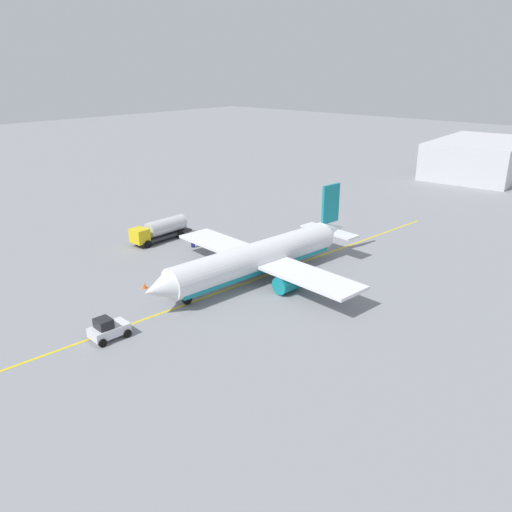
% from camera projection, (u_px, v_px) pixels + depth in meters
% --- Properties ---
extents(ground_plane, '(400.00, 400.00, 0.00)m').
position_uv_depth(ground_plane, '(256.00, 279.00, 62.57)').
color(ground_plane, gray).
extents(airplane, '(32.09, 28.35, 9.64)m').
position_uv_depth(airplane, '(259.00, 258.00, 61.96)').
color(airplane, white).
rests_on(airplane, ground).
extents(fuel_tanker, '(9.83, 2.95, 3.15)m').
position_uv_depth(fuel_tanker, '(160.00, 229.00, 75.83)').
color(fuel_tanker, '#2D2D33').
rests_on(fuel_tanker, ground).
extents(pushback_tug, '(3.72, 2.51, 2.20)m').
position_uv_depth(pushback_tug, '(108.00, 329.00, 48.64)').
color(pushback_tug, silver).
rests_on(pushback_tug, ground).
extents(refueling_worker, '(0.52, 0.62, 1.71)m').
position_uv_depth(refueling_worker, '(193.00, 242.00, 73.23)').
color(refueling_worker, navy).
rests_on(refueling_worker, ground).
extents(safety_cone_nose, '(0.56, 0.56, 0.62)m').
position_uv_depth(safety_cone_nose, '(145.00, 286.00, 59.91)').
color(safety_cone_nose, '#F2590F').
rests_on(safety_cone_nose, ground).
extents(safety_cone_wingtip, '(0.62, 0.62, 0.69)m').
position_uv_depth(safety_cone_wingtip, '(153.00, 288.00, 59.29)').
color(safety_cone_wingtip, '#F2590F').
rests_on(safety_cone_wingtip, ground).
extents(distant_hangar, '(31.88, 21.17, 8.12)m').
position_uv_depth(distant_hangar, '(480.00, 157.00, 120.97)').
color(distant_hangar, silver).
rests_on(distant_hangar, ground).
extents(taxi_line_marking, '(73.13, 6.99, 0.01)m').
position_uv_depth(taxi_line_marking, '(256.00, 279.00, 62.56)').
color(taxi_line_marking, yellow).
rests_on(taxi_line_marking, ground).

